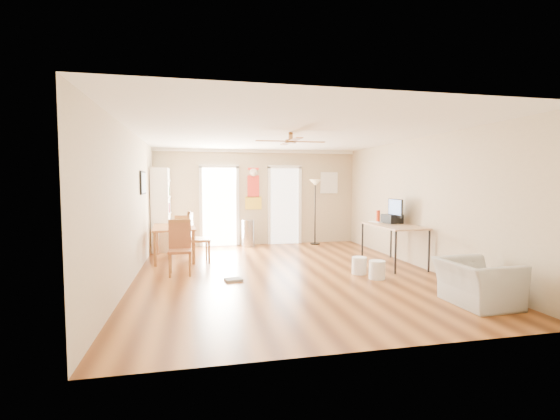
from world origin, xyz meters
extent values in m
plane|color=brown|center=(0.00, 0.00, 0.00)|extent=(7.00, 7.00, 0.00)
cube|color=red|center=(-0.13, 3.48, 1.55)|extent=(0.46, 0.03, 1.10)
cube|color=white|center=(2.05, 3.47, 1.70)|extent=(0.50, 0.04, 0.60)
cube|color=black|center=(-2.73, 1.40, 1.70)|extent=(0.04, 0.66, 0.48)
cylinder|color=#ACACAF|center=(-0.32, 3.16, 0.36)|extent=(0.39, 0.39, 0.72)
cube|color=white|center=(2.20, 0.82, 0.84)|extent=(0.18, 0.39, 0.01)
cube|color=black|center=(2.45, 0.55, 0.93)|extent=(0.37, 0.41, 0.19)
cylinder|color=red|center=(2.30, 0.90, 0.96)|extent=(0.10, 0.10, 0.26)
cylinder|color=white|center=(1.46, -0.79, 0.16)|extent=(0.31, 0.31, 0.33)
cylinder|color=white|center=(1.31, -0.37, 0.16)|extent=(0.30, 0.30, 0.32)
cube|color=gray|center=(-1.04, -0.40, 0.02)|extent=(0.32, 0.27, 0.04)
imported|color=#AAABA5|center=(2.15, -2.43, 0.31)|extent=(0.85, 0.97, 0.62)
camera|label=1|loc=(-1.65, -7.02, 1.70)|focal=24.83mm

